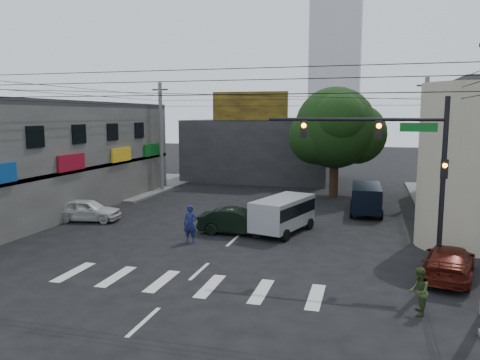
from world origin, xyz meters
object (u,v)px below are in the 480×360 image
at_px(traffic_gantry, 399,157).
at_px(navy_van, 366,200).
at_px(street_tree, 335,128).
at_px(maroon_sedan, 449,262).
at_px(utility_pole_far_left, 161,137).
at_px(white_compact, 87,210).
at_px(traffic_officer, 190,224).
at_px(dark_sedan, 237,221).
at_px(utility_pole_far_right, 424,141).
at_px(silver_minivan, 283,215).
at_px(pedestrian_olive, 419,291).

xyz_separation_m(traffic_gantry, navy_van, (-1.24, 11.79, -3.88)).
bearing_deg(street_tree, maroon_sedan, -71.86).
relative_size(utility_pole_far_left, white_compact, 2.16).
height_order(street_tree, traffic_gantry, street_tree).
relative_size(white_compact, traffic_officer, 2.21).
relative_size(street_tree, dark_sedan, 2.02).
bearing_deg(maroon_sedan, utility_pole_far_left, -27.31).
bearing_deg(utility_pole_far_right, silver_minivan, -125.53).
bearing_deg(navy_van, dark_sedan, 136.23).
xyz_separation_m(utility_pole_far_right, traffic_officer, (-12.52, -14.88, -3.64)).
bearing_deg(utility_pole_far_left, silver_minivan, -42.53).
bearing_deg(white_compact, maroon_sedan, -113.66).
bearing_deg(utility_pole_far_right, white_compact, -149.58).
bearing_deg(utility_pole_far_right, maroon_sedan, -92.01).
distance_m(maroon_sedan, pedestrian_olive, 4.36).
bearing_deg(navy_van, white_compact, 111.04).
xyz_separation_m(maroon_sedan, traffic_officer, (-11.92, 2.13, 0.31)).
height_order(street_tree, white_compact, street_tree).
xyz_separation_m(utility_pole_far_right, maroon_sedan, (-0.60, -17.01, -3.95)).
bearing_deg(dark_sedan, street_tree, -18.64).
height_order(utility_pole_far_right, maroon_sedan, utility_pole_far_right).
bearing_deg(dark_sedan, maroon_sedan, -115.33).
xyz_separation_m(traffic_gantry, dark_sedan, (-7.99, 4.42, -4.13)).
distance_m(utility_pole_far_right, pedestrian_olive, 21.54).
relative_size(traffic_gantry, utility_pole_far_left, 0.78).
distance_m(street_tree, silver_minivan, 13.54).
bearing_deg(traffic_gantry, utility_pole_far_left, 137.14).
xyz_separation_m(maroon_sedan, navy_van, (-3.32, 11.79, 0.30)).
bearing_deg(utility_pole_far_left, utility_pole_far_right, 0.00).
bearing_deg(white_compact, silver_minivan, -97.79).
xyz_separation_m(utility_pole_far_left, dark_sedan, (10.34, -12.58, -3.90)).
relative_size(dark_sedan, pedestrian_olive, 2.72).
bearing_deg(navy_van, traffic_gantry, -175.27).
bearing_deg(dark_sedan, white_compact, 84.99).
relative_size(maroon_sedan, pedestrian_olive, 3.01).
distance_m(traffic_gantry, utility_pole_far_left, 25.00).
relative_size(dark_sedan, navy_van, 0.90).
height_order(silver_minivan, traffic_officer, silver_minivan).
bearing_deg(maroon_sedan, pedestrian_olive, 82.17).
relative_size(utility_pole_far_left, silver_minivan, 1.88).
relative_size(street_tree, pedestrian_olive, 5.49).
height_order(traffic_gantry, white_compact, traffic_gantry).
height_order(utility_pole_far_left, utility_pole_far_right, same).
height_order(white_compact, traffic_officer, traffic_officer).
height_order(maroon_sedan, traffic_officer, traffic_officer).
relative_size(white_compact, silver_minivan, 0.87).
xyz_separation_m(utility_pole_far_left, utility_pole_far_right, (21.00, 0.00, 0.00)).
height_order(traffic_gantry, silver_minivan, traffic_gantry).
bearing_deg(pedestrian_olive, silver_minivan, -142.26).
bearing_deg(maroon_sedan, utility_pole_far_right, -79.51).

